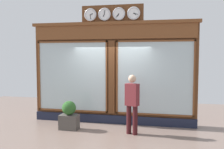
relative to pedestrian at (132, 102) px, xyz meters
name	(u,v)px	position (x,y,z in m)	size (l,w,h in m)	color
shop_facade	(113,72)	(0.79, -1.12, 0.75)	(5.45, 0.42, 3.83)	#5B3319
pedestrian	(132,102)	(0.00, 0.00, 0.00)	(0.42, 0.34, 1.69)	#3A1316
planter_box	(69,122)	(1.92, -0.08, -0.71)	(0.56, 0.36, 0.44)	#4C4742
planter_shrub	(69,108)	(1.92, -0.08, -0.28)	(0.42, 0.42, 0.42)	#285623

